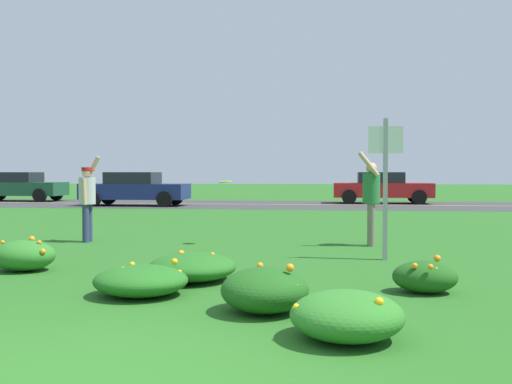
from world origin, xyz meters
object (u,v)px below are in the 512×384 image
person_thrower_red_cap_gray_shirt (87,196)px  car_dark_green_leftmost (18,186)px  sign_post_near_path (385,174)px  frisbee_lime (225,182)px  car_red_center_right (382,187)px  person_catcher_green_shirt (371,196)px  car_navy_center_left (135,189)px

person_thrower_red_cap_gray_shirt → car_dark_green_leftmost: person_thrower_red_cap_gray_shirt is taller
sign_post_near_path → person_thrower_red_cap_gray_shirt: 6.21m
frisbee_lime → car_red_center_right: car_red_center_right is taller
sign_post_near_path → person_catcher_green_shirt: sign_post_near_path is taller
person_thrower_red_cap_gray_shirt → frisbee_lime: (2.91, -0.09, 0.31)m
person_thrower_red_cap_gray_shirt → frisbee_lime: size_ratio=6.67×
car_navy_center_left → car_red_center_right: (10.75, 3.37, 0.00)m
person_catcher_green_shirt → frisbee_lime: 2.89m
car_navy_center_left → car_red_center_right: bearing=17.4°
person_thrower_red_cap_gray_shirt → frisbee_lime: 2.93m
car_dark_green_leftmost → sign_post_near_path: bearing=-48.3°
person_catcher_green_shirt → car_red_center_right: size_ratio=0.41×
person_thrower_red_cap_gray_shirt → person_catcher_green_shirt: person_catcher_green_shirt is taller
person_catcher_green_shirt → car_red_center_right: (1.46, 16.68, -0.24)m
sign_post_near_path → car_red_center_right: (1.35, 18.59, -0.68)m
sign_post_near_path → car_navy_center_left: bearing=121.7°
person_thrower_red_cap_gray_shirt → person_catcher_green_shirt: bearing=0.7°
sign_post_near_path → car_navy_center_left: sign_post_near_path is taller
car_navy_center_left → car_red_center_right: same height
car_dark_green_leftmost → car_navy_center_left: size_ratio=1.00×
person_catcher_green_shirt → frisbee_lime: person_catcher_green_shirt is taller
sign_post_near_path → car_red_center_right: bearing=85.9°
person_thrower_red_cap_gray_shirt → car_red_center_right: size_ratio=0.40×
sign_post_near_path → frisbee_lime: (-2.99, 1.76, -0.16)m
frisbee_lime → car_dark_green_leftmost: 21.65m
sign_post_near_path → car_red_center_right: sign_post_near_path is taller
car_navy_center_left → car_red_center_right: 11.27m
person_thrower_red_cap_gray_shirt → car_dark_green_leftmost: (-10.68, 16.74, -0.21)m
car_dark_green_leftmost → frisbee_lime: bearing=-51.1°
car_red_center_right → sign_post_near_path: bearing=-94.1°
person_thrower_red_cap_gray_shirt → car_dark_green_leftmost: 19.86m
car_navy_center_left → person_catcher_green_shirt: bearing=-55.1°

